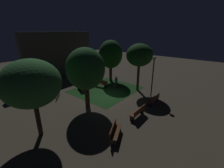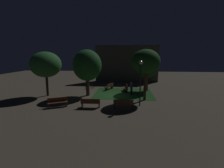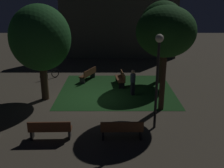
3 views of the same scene
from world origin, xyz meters
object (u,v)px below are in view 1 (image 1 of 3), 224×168
Objects in this scene: bench_corner at (101,83)px; tree_tall_center at (111,55)px; bicycle at (58,94)px; bench_by_lamp at (154,99)px; pedestrian at (116,82)px; bench_near_trees at (81,87)px; tree_back_left at (31,84)px; lamp_post_plaza_west at (153,70)px; tree_back_right at (139,55)px; tree_left_canopy at (86,69)px; bench_back_row at (138,112)px; bench_front_right at (115,131)px.

bench_corner is 0.33× the size of tree_tall_center.
bicycle reaches higher than bench_corner.
bench_by_lamp is 1.12× the size of pedestrian.
tree_back_left is at bearing -149.67° from bench_near_trees.
tree_back_left is (-9.20, 4.07, 3.24)m from bench_by_lamp.
bench_by_lamp is at bearing -146.37° from lamp_post_plaza_west.
lamp_post_plaza_west is at bearing -80.72° from pedestrian.
tree_tall_center reaches higher than bench_by_lamp.
bench_near_trees is 7.64m from tree_back_right.
tree_back_left is 0.96× the size of tree_back_right.
lamp_post_plaza_west is 3.61× the size of bicycle.
tree_back_right reaches higher than bench_near_trees.
tree_tall_center reaches higher than bench_corner.
bicycle is at bearing 175.17° from tree_tall_center.
bench_by_lamp is 8.47m from bench_near_trees.
bench_by_lamp is at bearing -46.38° from tree_left_canopy.
bench_near_trees is 1.53× the size of bicycle.
bench_corner is 4.30m from tree_tall_center.
bench_back_row is 7.14m from tree_back_right.
bench_near_trees is at bearing 130.68° from tree_back_right.
bench_by_lamp is at bearing -75.43° from bench_near_trees.
bench_by_lamp is 1.50× the size of bicycle.
tree_back_right reaches higher than bench_by_lamp.
pedestrian is (3.00, -2.90, 0.37)m from bench_near_trees.
tree_left_canopy is 4.56× the size of bicycle.
bench_front_right is at bearing -97.37° from bicycle.
tree_left_canopy reaches higher than bench_corner.
bench_front_right is 0.34× the size of tree_back_right.
tree_back_right is 2.49m from lamp_post_plaza_west.
bench_back_row is 3.04m from bench_by_lamp.
bench_back_row is 0.32× the size of tree_tall_center.
bench_by_lamp is 0.99× the size of bench_front_right.
tree_tall_center is at bearing 81.26° from tree_back_right.
bench_by_lamp is at bearing -59.54° from bicycle.
tree_left_canopy is at bearing 133.62° from bench_by_lamp.
bench_near_trees is 4.19m from pedestrian.
tree_back_left is at bearing -162.40° from tree_tall_center.
tree_left_canopy reaches higher than bench_near_trees.
bench_corner is 6.79m from lamp_post_plaza_west.
tree_left_canopy is at bearing -172.54° from pedestrian.
lamp_post_plaza_west is (10.76, -3.03, -0.75)m from tree_back_left.
pedestrian is at bearing 122.17° from tree_back_right.
bicycle is (-5.06, 8.61, -0.14)m from bench_by_lamp.
tree_tall_center is at bearing 51.20° from pedestrian.
lamp_post_plaza_west is 2.69× the size of pedestrian.
bench_back_row is 0.33× the size of tree_back_right.
tree_back_left is 7.01m from bicycle.
tree_back_left is (-12.17, -3.86, 0.03)m from tree_tall_center.
tree_back_right is 4.53× the size of bicycle.
bicycle reaches higher than bench_front_right.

